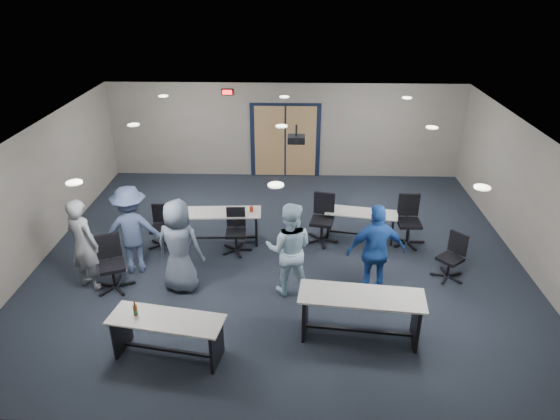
{
  "coord_description": "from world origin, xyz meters",
  "views": [
    {
      "loc": [
        0.27,
        -9.22,
        5.55
      ],
      "look_at": [
        -0.01,
        -0.3,
        1.18
      ],
      "focal_mm": 32.0,
      "sensor_mm": 36.0,
      "label": 1
    }
  ],
  "objects_px": {
    "chair_back_a": "(161,227)",
    "chair_back_d": "(409,221)",
    "person_gray": "(83,244)",
    "table_front_right": "(361,308)",
    "chair_loose_right": "(450,257)",
    "table_front_left": "(167,330)",
    "chair_loose_left": "(112,264)",
    "person_navy": "(376,251)",
    "person_back": "(132,230)",
    "table_back_right": "(361,220)",
    "person_plaid": "(179,246)",
    "table_back_left": "(220,221)",
    "chair_back_c": "(322,220)",
    "person_lightblue": "(289,249)",
    "chair_back_b": "(236,232)"
  },
  "relations": [
    {
      "from": "chair_back_a",
      "to": "chair_back_d",
      "type": "distance_m",
      "value": 5.42
    },
    {
      "from": "person_gray",
      "to": "chair_back_a",
      "type": "bearing_deg",
      "value": -97.11
    },
    {
      "from": "table_front_right",
      "to": "chair_loose_right",
      "type": "bearing_deg",
      "value": 48.9
    },
    {
      "from": "table_front_left",
      "to": "chair_loose_left",
      "type": "height_order",
      "value": "chair_loose_left"
    },
    {
      "from": "person_gray",
      "to": "person_navy",
      "type": "xyz_separation_m",
      "value": [
        5.4,
        -0.09,
        0.0
      ]
    },
    {
      "from": "person_back",
      "to": "table_back_right",
      "type": "bearing_deg",
      "value": -173.78
    },
    {
      "from": "person_plaid",
      "to": "person_navy",
      "type": "xyz_separation_m",
      "value": [
        3.61,
        -0.07,
        0.0
      ]
    },
    {
      "from": "person_back",
      "to": "person_gray",
      "type": "bearing_deg",
      "value": 27.0
    },
    {
      "from": "table_back_left",
      "to": "person_navy",
      "type": "height_order",
      "value": "person_navy"
    },
    {
      "from": "table_front_left",
      "to": "chair_back_a",
      "type": "xyz_separation_m",
      "value": [
        -0.95,
        3.42,
        -0.03
      ]
    },
    {
      "from": "table_front_left",
      "to": "chair_back_c",
      "type": "relative_size",
      "value": 1.68
    },
    {
      "from": "person_back",
      "to": "person_navy",
      "type": "bearing_deg",
      "value": 160.44
    },
    {
      "from": "chair_back_a",
      "to": "chair_back_d",
      "type": "height_order",
      "value": "chair_back_d"
    },
    {
      "from": "chair_back_d",
      "to": "person_navy",
      "type": "height_order",
      "value": "person_navy"
    },
    {
      "from": "table_back_right",
      "to": "chair_back_c",
      "type": "distance_m",
      "value": 0.92
    },
    {
      "from": "table_front_right",
      "to": "person_lightblue",
      "type": "bearing_deg",
      "value": 139.52
    },
    {
      "from": "table_back_left",
      "to": "person_back",
      "type": "distance_m",
      "value": 2.0
    },
    {
      "from": "chair_back_a",
      "to": "chair_back_d",
      "type": "relative_size",
      "value": 0.84
    },
    {
      "from": "chair_back_d",
      "to": "chair_loose_right",
      "type": "relative_size",
      "value": 1.18
    },
    {
      "from": "table_back_right",
      "to": "person_navy",
      "type": "height_order",
      "value": "person_navy"
    },
    {
      "from": "table_back_right",
      "to": "person_plaid",
      "type": "height_order",
      "value": "person_plaid"
    },
    {
      "from": "table_back_left",
      "to": "person_gray",
      "type": "distance_m",
      "value": 2.92
    },
    {
      "from": "person_navy",
      "to": "person_back",
      "type": "xyz_separation_m",
      "value": [
        -4.67,
        0.67,
        0.0
      ]
    },
    {
      "from": "chair_back_a",
      "to": "chair_back_b",
      "type": "bearing_deg",
      "value": -7.83
    },
    {
      "from": "table_front_right",
      "to": "person_navy",
      "type": "bearing_deg",
      "value": 78.46
    },
    {
      "from": "table_back_left",
      "to": "person_back",
      "type": "height_order",
      "value": "person_back"
    },
    {
      "from": "table_back_right",
      "to": "chair_loose_right",
      "type": "distance_m",
      "value": 2.22
    },
    {
      "from": "chair_loose_right",
      "to": "person_lightblue",
      "type": "height_order",
      "value": "person_lightblue"
    },
    {
      "from": "chair_back_b",
      "to": "person_lightblue",
      "type": "xyz_separation_m",
      "value": [
        1.16,
        -1.43,
        0.44
      ]
    },
    {
      "from": "table_back_right",
      "to": "chair_loose_right",
      "type": "bearing_deg",
      "value": -34.9
    },
    {
      "from": "table_front_right",
      "to": "chair_back_b",
      "type": "xyz_separation_m",
      "value": [
        -2.33,
        2.69,
        -0.08
      ]
    },
    {
      "from": "table_front_right",
      "to": "chair_back_c",
      "type": "height_order",
      "value": "chair_back_c"
    },
    {
      "from": "table_back_right",
      "to": "chair_back_c",
      "type": "height_order",
      "value": "chair_back_c"
    },
    {
      "from": "table_front_left",
      "to": "table_front_right",
      "type": "bearing_deg",
      "value": 20.28
    },
    {
      "from": "chair_back_b",
      "to": "person_lightblue",
      "type": "distance_m",
      "value": 1.89
    },
    {
      "from": "chair_loose_left",
      "to": "person_back",
      "type": "bearing_deg",
      "value": 46.56
    },
    {
      "from": "table_back_left",
      "to": "table_back_right",
      "type": "distance_m",
      "value": 3.14
    },
    {
      "from": "table_front_left",
      "to": "chair_loose_left",
      "type": "relative_size",
      "value": 1.74
    },
    {
      "from": "table_front_left",
      "to": "person_gray",
      "type": "distance_m",
      "value": 2.75
    },
    {
      "from": "chair_back_c",
      "to": "chair_loose_right",
      "type": "distance_m",
      "value": 2.79
    },
    {
      "from": "chair_back_a",
      "to": "person_back",
      "type": "relative_size",
      "value": 0.51
    },
    {
      "from": "table_front_right",
      "to": "table_front_left",
      "type": "bearing_deg",
      "value": -163.34
    },
    {
      "from": "person_gray",
      "to": "chair_loose_right",
      "type": "bearing_deg",
      "value": -149.94
    },
    {
      "from": "table_back_right",
      "to": "person_plaid",
      "type": "distance_m",
      "value": 4.2
    },
    {
      "from": "chair_loose_right",
      "to": "person_back",
      "type": "bearing_deg",
      "value": -131.61
    },
    {
      "from": "table_front_right",
      "to": "chair_back_a",
      "type": "relative_size",
      "value": 2.23
    },
    {
      "from": "person_lightblue",
      "to": "person_navy",
      "type": "relative_size",
      "value": 1.0
    },
    {
      "from": "table_front_right",
      "to": "person_gray",
      "type": "bearing_deg",
      "value": 171.55
    },
    {
      "from": "table_front_left",
      "to": "table_front_right",
      "type": "distance_m",
      "value": 3.09
    },
    {
      "from": "table_back_left",
      "to": "person_back",
      "type": "relative_size",
      "value": 1.01
    }
  ]
}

